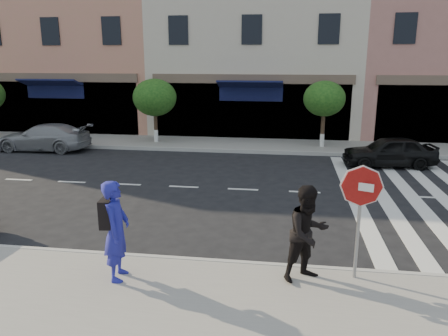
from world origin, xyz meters
TOP-DOWN VIEW (x-y plane):
  - ground at (0.00, 0.00)m, footprint 120.00×120.00m
  - sidewalk_near at (0.00, -3.75)m, footprint 60.00×4.50m
  - sidewalk_far at (0.00, 11.00)m, footprint 60.00×3.00m
  - building_west_mid at (-11.00, 17.00)m, footprint 10.00×9.00m
  - building_centre at (-0.50, 17.00)m, footprint 11.00×9.00m
  - street_tree_wb at (-5.00, 10.80)m, footprint 2.10×2.10m
  - street_tree_c at (3.00, 10.80)m, footprint 1.90×1.90m
  - stop_sign at (2.74, -1.83)m, footprint 0.73×0.32m
  - photographer at (-1.71, -2.47)m, footprint 0.53×0.75m
  - walker at (1.82, -2.00)m, footprint 1.13×1.09m
  - car_far_left at (-9.76, 8.80)m, footprint 4.25×1.73m
  - car_far_mid at (5.40, 7.91)m, footprint 3.72×1.88m

SIDE VIEW (x-z plane):
  - ground at x=0.00m, z-range 0.00..0.00m
  - sidewalk_near at x=0.00m, z-range 0.00..0.15m
  - sidewalk_far at x=0.00m, z-range 0.00..0.15m
  - car_far_mid at x=5.40m, z-range 0.00..1.21m
  - car_far_left at x=-9.76m, z-range 0.00..1.23m
  - walker at x=1.82m, z-range 0.15..1.99m
  - photographer at x=-1.71m, z-range 0.15..2.07m
  - stop_sign at x=2.74m, z-range 0.67..2.89m
  - street_tree_wb at x=-5.00m, z-range 0.78..3.84m
  - street_tree_c at x=3.00m, z-range 0.84..3.87m
  - building_centre at x=-0.50m, z-range 0.00..11.00m
  - building_west_mid at x=-11.00m, z-range 0.00..14.00m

